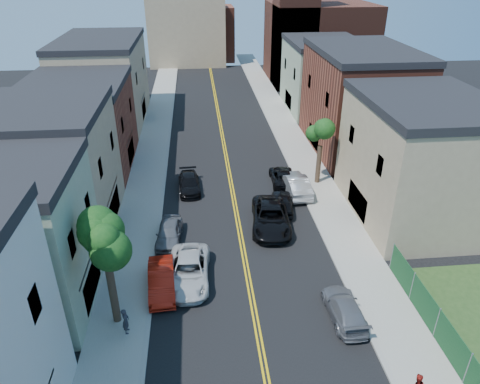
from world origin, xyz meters
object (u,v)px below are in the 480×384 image
object	(u,v)px
dark_car_right_far	(283,176)
black_car_left	(189,183)
black_suv_lane	(271,217)
pedestrian_left	(126,321)
white_pickup	(189,271)
grey_car_left	(169,233)
grey_car_right	(344,309)
silver_car_right	(296,184)
black_car_right	(282,202)
red_sedan	(162,280)

from	to	relation	value
dark_car_right_far	black_car_left	bearing A→B (deg)	6.01
black_suv_lane	pedestrian_left	world-z (taller)	pedestrian_left
white_pickup	pedestrian_left	size ratio (longest dim) A/B	3.48
grey_car_left	grey_car_right	size ratio (longest dim) A/B	0.98
grey_car_right	pedestrian_left	distance (m)	12.33
silver_car_right	black_car_left	bearing A→B (deg)	-12.35
grey_car_right	pedestrian_left	xyz separation A→B (m)	(-12.33, -0.05, 0.30)
dark_car_right_far	grey_car_left	bearing A→B (deg)	42.46
white_pickup	black_suv_lane	size ratio (longest dim) A/B	0.89
pedestrian_left	silver_car_right	bearing A→B (deg)	-40.74
white_pickup	grey_car_left	world-z (taller)	white_pickup
black_car_right	silver_car_right	world-z (taller)	silver_car_right
grey_car_left	grey_car_right	bearing A→B (deg)	-35.66
red_sedan	black_car_right	distance (m)	12.96
grey_car_right	white_pickup	bearing A→B (deg)	-26.33
grey_car_left	pedestrian_left	distance (m)	9.06
red_sedan	pedestrian_left	world-z (taller)	pedestrian_left
black_car_right	dark_car_right_far	size ratio (longest dim) A/B	0.92
black_car_right	pedestrian_left	bearing A→B (deg)	56.18
white_pickup	red_sedan	bearing A→B (deg)	-153.19
black_car_right	black_suv_lane	bearing A→B (deg)	68.78
grey_car_right	black_car_right	xyz separation A→B (m)	(-1.30, 12.48, 0.08)
grey_car_right	dark_car_right_far	size ratio (longest dim) A/B	0.97
black_car_left	pedestrian_left	xyz separation A→B (m)	(-3.43, -16.82, 0.29)
black_car_right	silver_car_right	size ratio (longest dim) A/B	0.81
red_sedan	pedestrian_left	distance (m)	3.92
white_pickup	black_suv_lane	bearing A→B (deg)	45.88
grey_car_right	black_car_right	size ratio (longest dim) A/B	1.05
white_pickup	silver_car_right	bearing A→B (deg)	52.96
grey_car_left	dark_car_right_far	bearing A→B (deg)	45.44
black_car_left	silver_car_right	size ratio (longest dim) A/B	0.87
red_sedan	grey_car_left	xyz separation A→B (m)	(0.25, 5.33, -0.01)
red_sedan	grey_car_left	distance (m)	5.34
grey_car_left	dark_car_right_far	distance (m)	13.20
white_pickup	silver_car_right	size ratio (longest dim) A/B	1.07
silver_car_right	pedestrian_left	bearing A→B (deg)	46.98
silver_car_right	pedestrian_left	xyz separation A→B (m)	(-12.73, -15.35, 0.09)
silver_car_right	grey_car_left	bearing A→B (deg)	27.82
black_suv_lane	dark_car_right_far	bearing A→B (deg)	79.38
pedestrian_left	white_pickup	bearing A→B (deg)	-39.88
black_car_right	pedestrian_left	xyz separation A→B (m)	(-11.03, -12.53, 0.23)
black_car_right	dark_car_right_far	xyz separation A→B (m)	(0.95, 4.93, -0.08)
grey_car_right	black_car_right	distance (m)	12.55
grey_car_left	silver_car_right	distance (m)	12.57
black_car_left	grey_car_right	world-z (taller)	black_car_left
black_car_left	red_sedan	bearing A→B (deg)	-100.32
dark_car_right_far	black_suv_lane	world-z (taller)	black_suv_lane
black_suv_lane	pedestrian_left	bearing A→B (deg)	-127.19
red_sedan	dark_car_right_far	bearing A→B (deg)	49.53
grey_car_right	black_suv_lane	bearing A→B (deg)	-76.21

